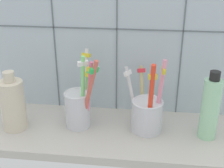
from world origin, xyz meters
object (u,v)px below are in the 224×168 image
object	(u,v)px
ceramic_vase	(13,104)
soap_bottle	(211,109)
toothbrush_cup_left	(79,106)
toothbrush_cup_right	(147,113)

from	to	relation	value
ceramic_vase	soap_bottle	size ratio (longest dim) A/B	0.90
ceramic_vase	soap_bottle	world-z (taller)	soap_bottle
toothbrush_cup_left	soap_bottle	world-z (taller)	toothbrush_cup_left
toothbrush_cup_left	toothbrush_cup_right	distance (cm)	16.35
toothbrush_cup_left	ceramic_vase	size ratio (longest dim) A/B	1.28
toothbrush_cup_right	ceramic_vase	distance (cm)	31.86
toothbrush_cup_right	soap_bottle	size ratio (longest dim) A/B	1.14
ceramic_vase	soap_bottle	distance (cm)	45.63
toothbrush_cup_right	ceramic_vase	size ratio (longest dim) A/B	1.26
toothbrush_cup_left	soap_bottle	distance (cm)	30.33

